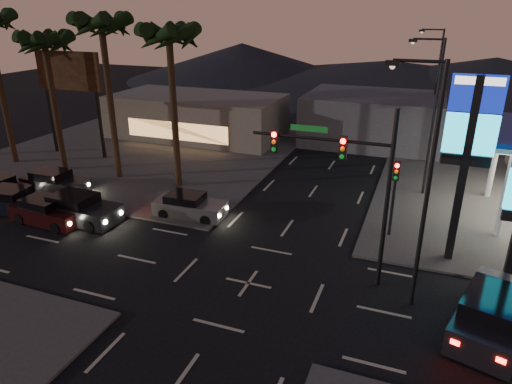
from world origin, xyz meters
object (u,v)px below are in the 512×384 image
at_px(car_lane_b_rear, 0,187).
at_px(suv_station, 494,314).
at_px(car_lane_a_mid, 48,211).
at_px(car_lane_b_mid, 55,182).
at_px(pylon_sign_tall, 470,134).
at_px(traffic_signal_mast, 347,171).
at_px(car_lane_a_front, 78,209).
at_px(car_lane_b_front, 189,206).
at_px(car_lane_a_rear, 13,201).

xyz_separation_m(car_lane_b_rear, suv_station, (29.20, -3.61, 0.22)).
distance_m(car_lane_a_mid, car_lane_b_mid, 4.99).
relative_size(pylon_sign_tall, traffic_signal_mast, 1.12).
xyz_separation_m(pylon_sign_tall, car_lane_b_rear, (-27.72, -1.67, -5.78)).
bearing_deg(car_lane_b_rear, car_lane_b_mid, 33.15).
height_order(traffic_signal_mast, car_lane_a_front, traffic_signal_mast).
distance_m(pylon_sign_tall, traffic_signal_mast, 6.02).
bearing_deg(car_lane_b_mid, car_lane_b_front, -1.35).
relative_size(car_lane_b_front, car_lane_b_rear, 1.07).
xyz_separation_m(car_lane_a_rear, suv_station, (26.33, -2.02, 0.14)).
distance_m(traffic_signal_mast, car_lane_a_front, 16.09).
bearing_deg(car_lane_a_rear, car_lane_b_front, 17.19).
xyz_separation_m(traffic_signal_mast, suv_station, (6.22, -1.77, -4.40)).
distance_m(car_lane_b_front, car_lane_b_rear, 13.36).
distance_m(pylon_sign_tall, car_lane_a_front, 21.16).
bearing_deg(car_lane_b_mid, pylon_sign_tall, -0.46).
xyz_separation_m(pylon_sign_tall, suv_station, (1.48, -5.28, -5.56)).
bearing_deg(pylon_sign_tall, traffic_signal_mast, -143.48).
relative_size(car_lane_a_mid, car_lane_b_mid, 1.01).
height_order(traffic_signal_mast, suv_station, traffic_signal_mast).
xyz_separation_m(car_lane_a_mid, car_lane_a_rear, (-3.12, 0.43, 0.00)).
xyz_separation_m(car_lane_a_rear, car_lane_b_front, (10.39, 3.21, -0.03)).
bearing_deg(car_lane_a_rear, car_lane_a_mid, -7.91).
bearing_deg(suv_station, car_lane_b_mid, 168.24).
distance_m(traffic_signal_mast, car_lane_b_mid, 20.95).
relative_size(car_lane_a_mid, car_lane_b_front, 1.05).
height_order(car_lane_b_front, car_lane_b_mid, car_lane_b_mid).
height_order(car_lane_b_rear, suv_station, suv_station).
xyz_separation_m(car_lane_b_front, car_lane_b_mid, (-10.39, 0.24, 0.03)).
distance_m(pylon_sign_tall, car_lane_b_front, 15.56).
distance_m(car_lane_a_front, car_lane_b_rear, 7.63).
xyz_separation_m(traffic_signal_mast, car_lane_a_rear, (-20.11, 0.25, -4.53)).
relative_size(car_lane_a_front, car_lane_b_mid, 1.10).
bearing_deg(car_lane_b_rear, car_lane_a_front, -9.30).
bearing_deg(traffic_signal_mast, car_lane_b_front, 160.38).
height_order(car_lane_a_rear, car_lane_b_mid, car_lane_b_mid).
distance_m(car_lane_a_front, car_lane_b_mid, 5.60).
bearing_deg(car_lane_b_front, car_lane_a_front, -153.44).
relative_size(car_lane_b_mid, car_lane_b_rear, 1.11).
bearing_deg(car_lane_a_mid, car_lane_b_mid, 128.73).
distance_m(traffic_signal_mast, car_lane_b_front, 11.29).
distance_m(car_lane_b_rear, suv_station, 29.42).
bearing_deg(car_lane_b_mid, car_lane_b_rear, -146.85).
xyz_separation_m(car_lane_a_front, car_lane_b_mid, (-4.66, 3.11, -0.06)).
relative_size(car_lane_a_front, car_lane_a_rear, 1.08).
bearing_deg(traffic_signal_mast, car_lane_a_front, 177.76).
distance_m(car_lane_a_mid, car_lane_b_rear, 6.32).
relative_size(pylon_sign_tall, suv_station, 1.57).
height_order(car_lane_a_mid, car_lane_b_front, car_lane_a_mid).
bearing_deg(car_lane_b_mid, car_lane_a_front, -33.68).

